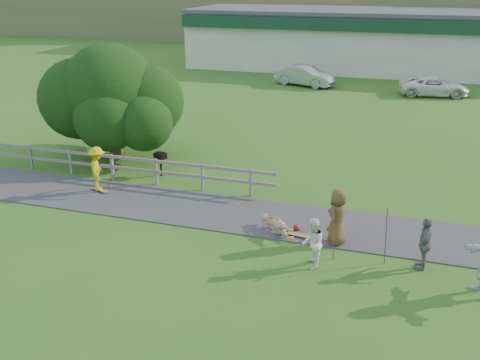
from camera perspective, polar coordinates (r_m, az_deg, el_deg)
The scene contains 19 objects.
ground at distance 18.51m, azimuth -7.72°, elevation -4.75°, with size 260.00×260.00×0.00m, color #33631C.
path at distance 19.74m, azimuth -5.91°, elevation -2.90°, with size 34.00×3.00×0.04m, color #323234.
fence at distance 23.03m, azimuth -14.83°, elevation 1.93°, with size 15.05×0.10×1.10m.
strip_mall at distance 50.34m, azimuth 14.04°, elevation 14.35°, with size 32.50×10.75×5.10m.
skater_rider at distance 21.44m, azimuth -14.92°, elevation 0.92°, with size 1.13×0.65×1.75m, color gold.
skater_fallen at distance 17.70m, azimuth 3.96°, elevation -4.82°, with size 1.60×0.38×0.58m, color tan.
spectator_a at distance 15.64m, azimuth 7.74°, elevation -6.74°, with size 0.74×0.58×1.53m, color white.
spectator_b at distance 16.31m, azimuth 19.10°, elevation -6.43°, with size 0.93×0.39×1.59m, color slate.
spectator_c at distance 17.01m, azimuth 10.36°, elevation -3.90°, with size 0.90×0.59×1.85m, color brown.
car_silver at distance 41.74m, azimuth 6.94°, elevation 10.98°, with size 1.61×4.61×1.52m, color #A3A7AB.
car_white at distance 40.25m, azimuth 19.99°, elevation 9.35°, with size 2.17×4.70×1.31m, color white.
tree at distance 25.36m, azimuth -13.49°, elevation 6.66°, with size 7.04×7.04×3.86m, color black, non-canonical shape.
bbq at distance 22.81m, azimuth -8.44°, elevation 1.67°, with size 0.47×0.36×1.01m, color black, non-canonical shape.
longboard_rider at distance 21.73m, azimuth -14.72°, elevation -1.14°, with size 0.80×0.20×0.09m, color olive, non-canonical shape.
longboard_fallen at distance 17.58m, azimuth 6.41°, elevation -6.00°, with size 0.84×0.21×0.09m, color olive, non-canonical shape.
helmet at distance 17.97m, azimuth 6.08°, elevation -5.08°, with size 0.24×0.24×0.24m, color #B21024.
pole_rider at distance 21.41m, azimuth -13.04°, elevation 1.47°, with size 0.03×0.03×2.03m, color brown.
pole_spec_left at distance 16.08m, azimuth 9.91°, elevation -5.53°, with size 0.03×0.03×1.79m, color brown.
pole_spec_right at distance 16.19m, azimuth 15.29°, elevation -5.80°, with size 0.03×0.03×1.79m, color brown.
Camera 1 is at (7.32, -14.99, 8.03)m, focal length 40.00 mm.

